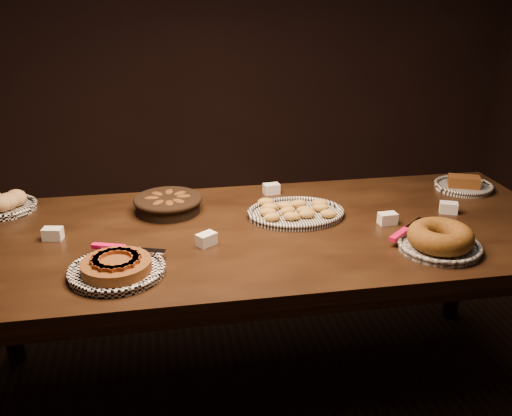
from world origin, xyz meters
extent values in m
plane|color=black|center=(0.00, 0.00, 0.00)|extent=(5.00, 5.00, 0.00)
cube|color=black|center=(0.00, 0.00, 0.72)|extent=(2.40, 1.00, 0.05)
cylinder|color=black|center=(-1.08, 0.38, 0.35)|extent=(0.08, 0.08, 0.70)
cylinder|color=black|center=(1.08, 0.38, 0.35)|extent=(0.08, 0.08, 0.70)
torus|color=white|center=(-0.53, -0.27, 0.77)|extent=(0.32, 0.32, 0.02)
cylinder|color=#4A250E|center=(-0.53, -0.27, 0.78)|extent=(0.25, 0.25, 0.04)
cube|color=#5D210F|center=(-0.47, -0.26, 0.80)|extent=(0.03, 0.08, 0.01)
cube|color=#5D210F|center=(-0.48, -0.24, 0.80)|extent=(0.06, 0.08, 0.01)
cube|color=#5D210F|center=(-0.50, -0.22, 0.80)|extent=(0.08, 0.06, 0.01)
cube|color=#5D210F|center=(-0.52, -0.21, 0.80)|extent=(0.08, 0.03, 0.01)
cube|color=#5D210F|center=(-0.55, -0.21, 0.80)|extent=(0.08, 0.05, 0.01)
cube|color=#5D210F|center=(-0.58, -0.22, 0.80)|extent=(0.07, 0.07, 0.01)
cube|color=#5D210F|center=(-0.59, -0.25, 0.80)|extent=(0.05, 0.08, 0.01)
cube|color=#5D210F|center=(-0.59, -0.27, 0.80)|extent=(0.03, 0.08, 0.01)
cube|color=#5D210F|center=(-0.58, -0.30, 0.80)|extent=(0.06, 0.08, 0.01)
cube|color=#5D210F|center=(-0.56, -0.32, 0.80)|extent=(0.08, 0.06, 0.01)
cube|color=#5D210F|center=(-0.54, -0.33, 0.80)|extent=(0.08, 0.03, 0.01)
cube|color=#5D210F|center=(-0.51, -0.33, 0.80)|extent=(0.08, 0.05, 0.01)
cube|color=#5D210F|center=(-0.49, -0.31, 0.80)|extent=(0.07, 0.07, 0.01)
cube|color=#5D210F|center=(-0.47, -0.29, 0.80)|extent=(0.05, 0.08, 0.01)
cube|color=#E70B4F|center=(-0.57, -0.12, 0.78)|extent=(0.12, 0.06, 0.02)
cube|color=silver|center=(-0.44, -0.16, 0.78)|extent=(0.15, 0.08, 0.00)
torus|color=black|center=(0.16, 0.10, 0.77)|extent=(0.32, 0.32, 0.02)
ellipsoid|color=#A87930|center=(0.05, 0.05, 0.78)|extent=(0.07, 0.05, 0.03)
ellipsoid|color=#A87930|center=(0.13, 0.04, 0.78)|extent=(0.07, 0.05, 0.03)
ellipsoid|color=#A87930|center=(0.19, 0.05, 0.78)|extent=(0.07, 0.05, 0.03)
ellipsoid|color=#A87930|center=(0.28, 0.04, 0.78)|extent=(0.08, 0.06, 0.03)
ellipsoid|color=#A87930|center=(0.04, 0.10, 0.78)|extent=(0.07, 0.05, 0.03)
ellipsoid|color=#A87930|center=(0.13, 0.10, 0.78)|extent=(0.08, 0.06, 0.03)
ellipsoid|color=#A87930|center=(0.20, 0.09, 0.78)|extent=(0.08, 0.06, 0.03)
ellipsoid|color=#A87930|center=(0.27, 0.11, 0.78)|extent=(0.07, 0.06, 0.03)
ellipsoid|color=#A87930|center=(0.06, 0.15, 0.78)|extent=(0.07, 0.05, 0.03)
ellipsoid|color=#A87930|center=(0.13, 0.16, 0.78)|extent=(0.08, 0.06, 0.03)
ellipsoid|color=#A87930|center=(0.19, 0.17, 0.78)|extent=(0.07, 0.04, 0.03)
ellipsoid|color=#A87930|center=(0.28, 0.16, 0.78)|extent=(0.08, 0.06, 0.03)
ellipsoid|color=#A87930|center=(0.06, 0.21, 0.78)|extent=(0.07, 0.05, 0.03)
torus|color=black|center=(0.59, -0.28, 0.77)|extent=(0.29, 0.29, 0.02)
torus|color=brown|center=(0.59, -0.28, 0.80)|extent=(0.30, 0.30, 0.08)
cube|color=#E70B4F|center=(0.48, -0.20, 0.78)|extent=(0.11, 0.10, 0.02)
cube|color=silver|center=(0.57, -0.11, 0.78)|extent=(0.13, 0.12, 0.00)
cylinder|color=black|center=(-0.35, 0.24, 0.78)|extent=(0.26, 0.26, 0.07)
torus|color=black|center=(-0.35, 0.24, 0.80)|extent=(0.28, 0.28, 0.02)
ellipsoid|color=#36170A|center=(-0.28, 0.24, 0.80)|extent=(0.08, 0.05, 0.04)
ellipsoid|color=#36170A|center=(-0.29, 0.28, 0.80)|extent=(0.09, 0.09, 0.04)
ellipsoid|color=#36170A|center=(-0.34, 0.31, 0.80)|extent=(0.06, 0.09, 0.04)
ellipsoid|color=#36170A|center=(-0.39, 0.29, 0.80)|extent=(0.09, 0.09, 0.04)
ellipsoid|color=#36170A|center=(-0.41, 0.25, 0.80)|extent=(0.09, 0.05, 0.04)
ellipsoid|color=#36170A|center=(-0.39, 0.19, 0.80)|extent=(0.09, 0.09, 0.04)
ellipsoid|color=#36170A|center=(-0.34, 0.18, 0.80)|extent=(0.05, 0.09, 0.04)
ellipsoid|color=#36170A|center=(-0.30, 0.19, 0.80)|extent=(0.09, 0.09, 0.04)
torus|color=white|center=(-1.02, 0.38, 0.77)|extent=(0.26, 0.26, 0.02)
ellipsoid|color=tan|center=(-0.97, 0.39, 0.80)|extent=(0.09, 0.09, 0.07)
ellipsoid|color=tan|center=(-1.01, 0.34, 0.80)|extent=(0.09, 0.09, 0.07)
ellipsoid|color=tan|center=(-1.00, 0.35, 0.80)|extent=(0.09, 0.09, 0.07)
torus|color=black|center=(1.00, 0.28, 0.77)|extent=(0.26, 0.26, 0.02)
cube|color=#4A250E|center=(1.00, 0.28, 0.79)|extent=(0.16, 0.12, 0.05)
cube|color=white|center=(-0.22, -0.10, 0.77)|extent=(0.08, 0.08, 0.04)
cube|color=white|center=(0.12, 0.38, 0.77)|extent=(0.08, 0.05, 0.04)
cube|color=white|center=(0.50, -0.03, 0.77)|extent=(0.07, 0.05, 0.04)
cube|color=white|center=(-0.78, 0.05, 0.77)|extent=(0.08, 0.06, 0.04)
cube|color=white|center=(0.79, 0.03, 0.77)|extent=(0.08, 0.07, 0.04)
camera|label=1|loc=(-0.37, -1.97, 1.65)|focal=40.00mm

